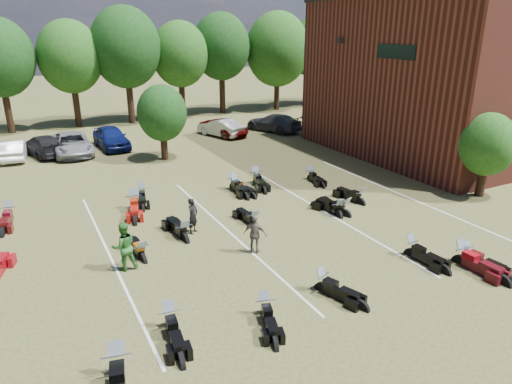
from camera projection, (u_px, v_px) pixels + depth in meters
ground at (327, 245)px, 18.52m from camera, size 160.00×160.00×0.00m
car_1 at (14, 150)px, 30.32m from camera, size 1.79×4.07×1.30m
car_2 at (72, 144)px, 31.47m from camera, size 2.46×5.29×1.47m
car_3 at (43, 145)px, 31.29m from camera, size 3.21×5.07×1.37m
car_4 at (111, 137)px, 33.09m from camera, size 2.22×4.79×1.59m
car_5 at (220, 128)px, 36.75m from camera, size 2.81×4.44×1.38m
car_6 at (224, 128)px, 37.04m from camera, size 3.19×5.00×1.28m
car_7 at (273, 123)px, 38.51m from camera, size 3.87×5.42×1.46m
person_black at (193, 216)px, 19.37m from camera, size 0.68×0.64×1.56m
person_green at (124, 246)px, 16.37m from camera, size 0.89×0.70×1.82m
person_grey at (255, 234)px, 17.64m from camera, size 0.93×0.90×1.56m
motorcycle_0 at (119, 377)px, 11.52m from camera, size 1.29×2.61×1.39m
motorcycle_1 at (170, 329)px, 13.37m from camera, size 0.95×2.24×1.21m
motorcycle_2 at (322, 291)px, 15.30m from camera, size 1.30×2.21×1.18m
motorcycle_3 at (265, 316)px, 13.98m from camera, size 1.21×2.10×1.12m
motorcycle_4 at (411, 256)px, 17.64m from camera, size 0.80×2.17×1.19m
motorcycle_5 at (466, 262)px, 17.20m from camera, size 0.85×2.15×1.17m
motorcycle_6 at (460, 264)px, 17.06m from camera, size 0.88×2.40×1.32m
motorcycle_8 at (143, 261)px, 17.28m from camera, size 0.93×2.22×1.20m
motorcycle_9 at (185, 241)px, 18.89m from camera, size 0.94×2.43×1.33m
motorcycle_10 at (254, 226)px, 20.25m from camera, size 0.78×2.04×1.12m
motorcycle_11 at (345, 216)px, 21.35m from camera, size 1.47×2.43×1.29m
motorcycle_12 at (338, 216)px, 21.31m from camera, size 0.95×2.29×1.24m
motorcycle_13 at (360, 204)px, 22.81m from camera, size 1.01×2.31×1.24m
motorcycle_14 at (11, 220)px, 20.88m from camera, size 1.14×2.41×1.29m
motorcycle_15 at (135, 209)px, 22.19m from camera, size 1.33×2.61×1.39m
motorcycle_16 at (142, 199)px, 23.41m from camera, size 1.12×2.22×1.19m
motorcycle_17 at (236, 190)px, 24.72m from camera, size 1.05×2.21×1.19m
motorcycle_18 at (233, 189)px, 24.90m from camera, size 0.79×2.36×1.30m
motorcycle_19 at (256, 183)px, 25.87m from camera, size 1.22×2.47×1.32m
motorcycle_20 at (310, 180)px, 26.43m from camera, size 0.87×2.07×1.12m
brick_building at (501, 70)px, 33.79m from camera, size 25.40×15.20×10.70m
tree_line at (126, 51)px, 40.07m from camera, size 56.00×6.00×9.79m
young_tree_near_building at (488, 145)px, 23.00m from camera, size 2.80×2.80×4.16m
young_tree_midfield at (162, 113)px, 29.49m from camera, size 3.20×3.20×4.70m
parking_lines at (229, 232)px, 19.70m from camera, size 20.10×14.00×0.01m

